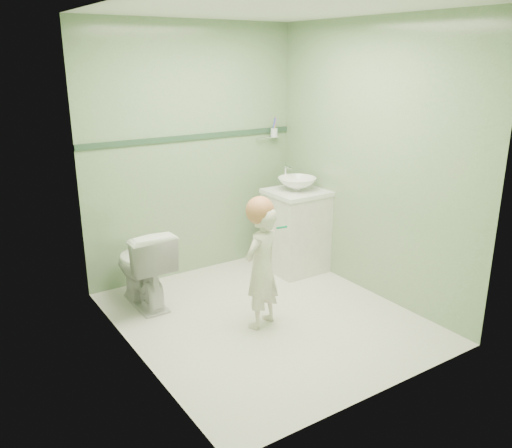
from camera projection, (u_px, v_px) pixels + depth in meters
ground at (266, 318)px, 4.39m from camera, size 2.50×2.50×0.00m
room_shell at (267, 177)px, 4.02m from camera, size 2.50×2.54×2.40m
trim_stripe at (193, 137)px, 4.96m from camera, size 2.20×0.02×0.05m
vanity at (296, 232)px, 5.26m from camera, size 0.52×0.50×0.80m
counter at (297, 192)px, 5.14m from camera, size 0.54×0.52×0.04m
basin at (297, 184)px, 5.11m from camera, size 0.37×0.37×0.13m
faucet at (286, 173)px, 5.24m from camera, size 0.03×0.13×0.18m
cup_holder at (273, 132)px, 5.39m from camera, size 0.26×0.07×0.21m
toilet at (143, 266)px, 4.53m from camera, size 0.40×0.69×0.70m
toddler at (262, 268)px, 4.13m from camera, size 0.42×0.35×0.99m
hair_cap at (260, 210)px, 4.01m from camera, size 0.22×0.22×0.22m
teal_toothbrush at (281, 227)px, 4.01m from camera, size 0.10×0.14×0.08m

